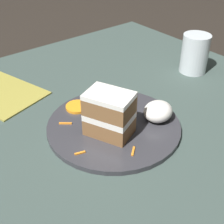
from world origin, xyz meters
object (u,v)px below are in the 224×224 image
Objects in this scene: plate at (112,127)px; orange_garnish at (77,107)px; cake_slice at (109,114)px; cream_dollop at (158,111)px; drinking_glass at (194,56)px.

plate is 0.10m from orange_garnish.
cake_slice reaches higher than cream_dollop.
cream_dollop reaches higher than plate.
cake_slice is 0.13m from orange_garnish.
cake_slice is 0.38m from drinking_glass.
plate is 0.36m from drinking_glass.
drinking_glass is (-0.26, -0.11, 0.01)m from cream_dollop.
drinking_glass reaches higher than plate.
orange_garnish is (0.00, -0.12, -0.04)m from cake_slice.
plate is 5.44× the size of orange_garnish.
drinking_glass is (-0.37, -0.08, -0.01)m from cake_slice.
plate is at bearing -28.52° from cream_dollop.
orange_garnish is at bearing -5.16° from drinking_glass.
plate is at bearing 102.35° from orange_garnish.
plate is 0.10m from cream_dollop.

